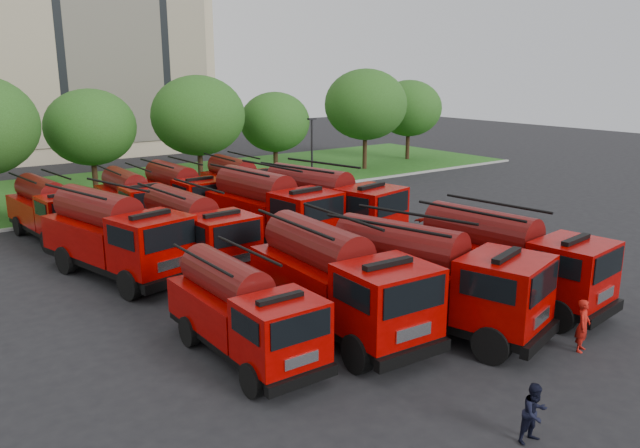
# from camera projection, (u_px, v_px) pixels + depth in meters

# --- Properties ---
(ground) EXTENTS (140.00, 140.00, 0.00)m
(ground) POSITION_uv_depth(u_px,v_px,m) (321.00, 296.00, 23.90)
(ground) COLOR black
(ground) RESTS_ON ground
(lawn) EXTENTS (70.00, 16.00, 0.12)m
(lawn) POSITION_uv_depth(u_px,v_px,m) (102.00, 190.00, 44.12)
(lawn) COLOR #1E4E14
(lawn) RESTS_ON ground
(curb) EXTENTS (70.00, 0.30, 0.14)m
(curb) POSITION_uv_depth(u_px,v_px,m) (145.00, 211.00, 37.81)
(curb) COLOR gray
(curb) RESTS_ON ground
(apartment_building) EXTENTS (30.00, 14.18, 25.00)m
(apartment_building) POSITION_uv_depth(u_px,v_px,m) (38.00, 24.00, 59.30)
(apartment_building) COLOR #C4AF92
(apartment_building) RESTS_ON ground
(tree_3) EXTENTS (5.88, 5.88, 7.19)m
(tree_3) POSITION_uv_depth(u_px,v_px,m) (91.00, 127.00, 40.85)
(tree_3) COLOR #382314
(tree_3) RESTS_ON ground
(tree_4) EXTENTS (6.55, 6.55, 8.01)m
(tree_4) POSITION_uv_depth(u_px,v_px,m) (198.00, 116.00, 43.60)
(tree_4) COLOR #382314
(tree_4) RESTS_ON ground
(tree_5) EXTENTS (5.46, 5.46, 6.68)m
(tree_5) POSITION_uv_depth(u_px,v_px,m) (275.00, 122.00, 48.64)
(tree_5) COLOR #382314
(tree_5) RESTS_ON ground
(tree_6) EXTENTS (6.89, 6.89, 8.42)m
(tree_6) POSITION_uv_depth(u_px,v_px,m) (366.00, 105.00, 51.82)
(tree_6) COLOR #382314
(tree_6) RESTS_ON ground
(tree_7) EXTENTS (6.05, 6.05, 7.39)m
(tree_7) POSITION_uv_depth(u_px,v_px,m) (409.00, 108.00, 57.58)
(tree_7) COLOR #382314
(tree_7) RESTS_ON ground
(lamp_post_1) EXTENTS (0.60, 0.25, 5.11)m
(lamp_post_1) POSITION_uv_depth(u_px,v_px,m) (312.00, 150.00, 43.51)
(lamp_post_1) COLOR black
(lamp_post_1) RESTS_ON ground
(fire_truck_0) EXTENTS (2.38, 6.38, 2.90)m
(fire_truck_0) POSITION_uv_depth(u_px,v_px,m) (242.00, 311.00, 18.64)
(fire_truck_0) COLOR black
(fire_truck_0) RESTS_ON ground
(fire_truck_1) EXTENTS (3.13, 7.77, 3.47)m
(fire_truck_1) POSITION_uv_depth(u_px,v_px,m) (337.00, 280.00, 20.40)
(fire_truck_1) COLOR black
(fire_truck_1) RESTS_ON ground
(fire_truck_2) EXTENTS (4.52, 8.04, 3.47)m
(fire_truck_2) POSITION_uv_depth(u_px,v_px,m) (430.00, 278.00, 20.65)
(fire_truck_2) COLOR black
(fire_truck_2) RESTS_ON ground
(fire_truck_3) EXTENTS (3.41, 7.63, 3.36)m
(fire_truck_3) POSITION_uv_depth(u_px,v_px,m) (507.00, 259.00, 22.92)
(fire_truck_3) COLOR black
(fire_truck_3) RESTS_ON ground
(fire_truck_4) EXTENTS (4.32, 8.14, 3.53)m
(fire_truck_4) POSITION_uv_depth(u_px,v_px,m) (115.00, 235.00, 25.78)
(fire_truck_4) COLOR black
(fire_truck_4) RESTS_ON ground
(fire_truck_5) EXTENTS (2.98, 7.36, 3.29)m
(fire_truck_5) POSITION_uv_depth(u_px,v_px,m) (194.00, 231.00, 26.93)
(fire_truck_5) COLOR black
(fire_truck_5) RESTS_ON ground
(fire_truck_6) EXTENTS (3.49, 8.14, 3.60)m
(fire_truck_6) POSITION_uv_depth(u_px,v_px,m) (271.00, 209.00, 30.36)
(fire_truck_6) COLOR black
(fire_truck_6) RESTS_ON ground
(fire_truck_7) EXTENTS (4.35, 8.39, 3.64)m
(fire_truck_7) POSITION_uv_depth(u_px,v_px,m) (328.00, 206.00, 31.01)
(fire_truck_7) COLOR black
(fire_truck_7) RESTS_ON ground
(fire_truck_8) EXTENTS (2.97, 6.85, 3.03)m
(fire_truck_8) POSITION_uv_depth(u_px,v_px,m) (50.00, 209.00, 31.61)
(fire_truck_8) COLOR black
(fire_truck_8) RESTS_ON ground
(fire_truck_9) EXTENTS (2.50, 6.60, 2.99)m
(fire_truck_9) POSITION_uv_depth(u_px,v_px,m) (132.00, 199.00, 34.13)
(fire_truck_9) COLOR black
(fire_truck_9) RESTS_ON ground
(fire_truck_10) EXTENTS (2.77, 7.05, 3.17)m
(fire_truck_10) POSITION_uv_depth(u_px,v_px,m) (181.00, 193.00, 35.28)
(fire_truck_10) COLOR black
(fire_truck_10) RESTS_ON ground
(fire_truck_11) EXTENTS (2.58, 6.79, 3.07)m
(fire_truck_11) POSITION_uv_depth(u_px,v_px,m) (240.00, 184.00, 38.34)
(fire_truck_11) COLOR black
(fire_truck_11) RESTS_ON ground
(firefighter_0) EXTENTS (0.72, 0.63, 1.67)m
(firefighter_0) POSITION_uv_depth(u_px,v_px,m) (580.00, 350.00, 19.32)
(firefighter_0) COLOR #A0130C
(firefighter_0) RESTS_ON ground
(firefighter_1) EXTENTS (0.76, 0.48, 1.48)m
(firefighter_1) POSITION_uv_depth(u_px,v_px,m) (532.00, 441.00, 14.63)
(firefighter_1) COLOR black
(firefighter_1) RESTS_ON ground
(firefighter_2) EXTENTS (0.58, 0.97, 1.62)m
(firefighter_2) POSITION_uv_depth(u_px,v_px,m) (467.00, 296.00, 23.92)
(firefighter_2) COLOR #A0130C
(firefighter_2) RESTS_ON ground
(firefighter_3) EXTENTS (1.07, 0.63, 1.58)m
(firefighter_3) POSITION_uv_depth(u_px,v_px,m) (545.00, 285.00, 25.11)
(firefighter_3) COLOR black
(firefighter_3) RESTS_ON ground
(firefighter_4) EXTENTS (0.98, 1.05, 1.80)m
(firefighter_4) POSITION_uv_depth(u_px,v_px,m) (241.00, 329.00, 20.92)
(firefighter_4) COLOR black
(firefighter_4) RESTS_ON ground
(firefighter_5) EXTENTS (1.84, 1.53, 1.84)m
(firefighter_5) POSITION_uv_depth(u_px,v_px,m) (431.00, 240.00, 31.65)
(firefighter_5) COLOR #A0130C
(firefighter_5) RESTS_ON ground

